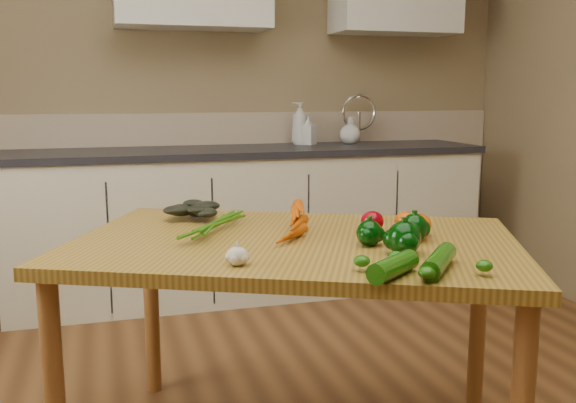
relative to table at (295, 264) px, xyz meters
The scene contains 17 objects.
room 0.61m from the table, 71.22° to the right, with size 4.04×5.04×2.64m.
counter_run 1.85m from the table, 81.30° to the left, with size 2.84×0.64×1.14m.
table is the anchor object (origin of this frame).
soap_bottle_a 2.10m from the table, 72.17° to the left, with size 0.10×0.10×0.27m, color silver.
soap_bottle_b 2.07m from the table, 70.71° to the left, with size 0.08×0.09×0.19m, color silver.
soap_bottle_c 2.17m from the table, 63.52° to the left, with size 0.13×0.13×0.17m, color silver.
carrot_bunch 0.17m from the table, 121.64° to the left, with size 0.26×0.20×0.07m, color #C94E04, non-canonical shape.
leafy_greens 0.52m from the table, 123.72° to the left, with size 0.20×0.18×0.10m, color black, non-canonical shape.
garlic_bulb 0.37m from the table, 133.22° to the right, with size 0.06×0.06×0.05m, color silver.
pepper_a 0.28m from the table, 37.71° to the right, with size 0.08×0.08×0.08m, color black.
pepper_b 0.40m from the table, 20.65° to the right, with size 0.09×0.09×0.09m, color black.
pepper_c 0.40m from the table, 49.34° to the right, with size 0.10×0.10×0.10m, color black.
tomato_a 0.31m from the table, ahead, with size 0.08×0.08×0.07m, color maroon.
tomato_b 0.42m from the table, ahead, with size 0.07×0.07×0.07m, color #CA5005.
tomato_c 0.43m from the table, ahead, with size 0.08×0.08×0.07m, color #CA5005.
zucchini_a 0.55m from the table, 61.06° to the right, with size 0.05×0.05×0.23m, color #154C08.
zucchini_b 0.51m from the table, 76.56° to the right, with size 0.06×0.06×0.19m, color #154C08.
Camera 1 is at (-0.66, -1.57, 1.23)m, focal length 40.00 mm.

